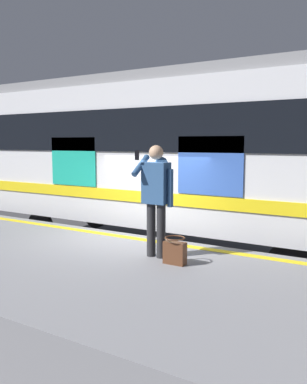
{
  "coord_description": "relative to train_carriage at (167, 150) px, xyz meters",
  "views": [
    {
      "loc": [
        -4.29,
        6.4,
        2.77
      ],
      "look_at": [
        -0.55,
        0.3,
        1.89
      ],
      "focal_mm": 37.87,
      "sensor_mm": 36.0,
      "label": 1
    }
  ],
  "objects": [
    {
      "name": "ground_plane",
      "position": [
        -0.47,
        2.0,
        -2.59
      ],
      "size": [
        26.97,
        26.97,
        0.0
      ],
      "primitive_type": "plane",
      "color": "#3D3D3F"
    },
    {
      "name": "platform",
      "position": [
        -0.47,
        3.92,
        -2.1
      ],
      "size": [
        17.98,
        3.84,
        0.99
      ],
      "primitive_type": "cube",
      "color": "gray",
      "rests_on": "ground"
    },
    {
      "name": "safety_line",
      "position": [
        -0.47,
        2.3,
        -1.59
      ],
      "size": [
        17.62,
        0.16,
        0.01
      ],
      "primitive_type": "cube",
      "color": "yellow",
      "rests_on": "platform"
    },
    {
      "name": "track_rail_near",
      "position": [
        -0.47,
        0.71,
        -2.51
      ],
      "size": [
        23.38,
        0.08,
        0.16
      ],
      "primitive_type": "cube",
      "color": "slate",
      "rests_on": "ground"
    },
    {
      "name": "track_rail_far",
      "position": [
        -0.47,
        -0.72,
        -2.51
      ],
      "size": [
        23.38,
        0.08,
        0.16
      ],
      "primitive_type": "cube",
      "color": "slate",
      "rests_on": "ground"
    },
    {
      "name": "train_carriage",
      "position": [
        0.0,
        0.0,
        0.0
      ],
      "size": [
        9.74,
        2.8,
        4.11
      ],
      "color": "silver",
      "rests_on": "ground"
    },
    {
      "name": "passenger",
      "position": [
        -1.58,
        3.11,
        -0.57
      ],
      "size": [
        0.57,
        0.55,
        1.74
      ],
      "color": "#262628",
      "rests_on": "platform"
    },
    {
      "name": "handbag",
      "position": [
        -2.01,
        3.3,
        -1.41
      ],
      "size": [
        0.33,
        0.3,
        0.4
      ],
      "color": "#59331E",
      "rests_on": "platform"
    }
  ]
}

